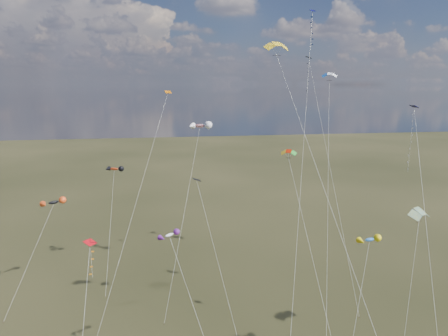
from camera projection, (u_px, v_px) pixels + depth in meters
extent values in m
cube|color=black|center=(309.00, 57.00, 63.27)|extent=(1.05, 1.09, 0.34)
cylinder|color=silver|center=(332.00, 176.00, 58.07)|extent=(1.67, 18.38, 34.49)
cube|color=#332316|center=(359.00, 317.00, 52.85)|extent=(0.10, 0.10, 0.12)
cube|color=#0A094F|center=(313.00, 11.00, 55.66)|extent=(0.96, 0.92, 0.35)
cylinder|color=silver|center=(302.00, 172.00, 46.70)|extent=(10.77, 25.42, 40.39)
cube|color=black|center=(197.00, 180.00, 51.21)|extent=(1.06, 1.11, 0.35)
cylinder|color=silver|center=(218.00, 262.00, 48.30)|extent=(4.01, 10.57, 18.30)
cube|color=red|center=(90.00, 242.00, 39.49)|extent=(1.38, 1.38, 0.33)
cube|color=#0C0B4F|center=(414.00, 106.00, 40.35)|extent=(0.87, 0.89, 0.25)
cylinder|color=silver|center=(432.00, 279.00, 33.90)|extent=(6.14, 18.34, 28.10)
cube|color=#D66703|center=(168.00, 92.00, 57.67)|extent=(1.08, 1.03, 0.38)
cylinder|color=silver|center=(134.00, 210.00, 50.85)|extent=(9.93, 18.73, 29.21)
cylinder|color=silver|center=(347.00, 244.00, 33.21)|extent=(5.00, 26.97, 34.49)
cylinder|color=silver|center=(328.00, 194.00, 53.37)|extent=(8.92, 23.49, 31.92)
cylinder|color=silver|center=(409.00, 300.00, 41.47)|extent=(5.76, 7.25, 16.67)
cylinder|color=silver|center=(312.00, 254.00, 46.77)|extent=(0.55, 18.41, 21.53)
ellipsoid|color=black|center=(54.00, 202.00, 58.42)|extent=(3.14, 2.62, 1.22)
cylinder|color=silver|center=(30.00, 259.00, 55.05)|extent=(5.17, 9.00, 13.35)
cube|color=#332316|center=(3.00, 322.00, 51.67)|extent=(0.10, 0.10, 0.12)
ellipsoid|color=red|center=(114.00, 169.00, 65.57)|extent=(3.05, 2.19, 1.03)
cylinder|color=silver|center=(110.00, 229.00, 61.69)|extent=(0.98, 11.43, 16.68)
cube|color=#332316|center=(105.00, 297.00, 57.81)|extent=(0.10, 0.10, 0.12)
ellipsoid|color=white|center=(169.00, 235.00, 41.30)|extent=(2.16, 1.93, 0.76)
cylinder|color=silver|center=(201.00, 329.00, 37.91)|extent=(5.35, 11.08, 15.00)
ellipsoid|color=red|center=(200.00, 126.00, 61.81)|extent=(3.46, 2.71, 1.43)
cylinder|color=silver|center=(184.00, 216.00, 56.58)|extent=(6.43, 14.92, 24.01)
cube|color=#332316|center=(164.00, 324.00, 51.33)|extent=(0.10, 0.10, 0.12)
ellipsoid|color=blue|center=(370.00, 240.00, 40.30)|extent=(2.18, 1.18, 0.91)
cylinder|color=silver|center=(354.00, 329.00, 37.94)|extent=(5.86, 7.14, 14.90)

